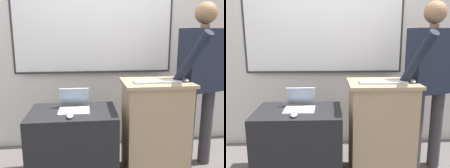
% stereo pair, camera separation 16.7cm
% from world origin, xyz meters
% --- Properties ---
extents(back_wall, '(6.40, 0.17, 2.97)m').
position_xyz_m(back_wall, '(-0.01, 1.31, 1.48)').
color(back_wall, silver).
rests_on(back_wall, ground_plane).
extents(lectern_podium, '(0.67, 0.51, 0.99)m').
position_xyz_m(lectern_podium, '(0.45, 0.47, 0.50)').
color(lectern_podium, tan).
rests_on(lectern_podium, ground_plane).
extents(side_desk, '(0.84, 0.59, 0.72)m').
position_xyz_m(side_desk, '(-0.38, 0.45, 0.36)').
color(side_desk, black).
rests_on(side_desk, ground_plane).
extents(person_presenter, '(0.65, 0.68, 1.77)m').
position_xyz_m(person_presenter, '(0.96, 0.55, 1.04)').
color(person_presenter, '#333338').
rests_on(person_presenter, ground_plane).
extents(laptop, '(0.29, 0.32, 0.20)m').
position_xyz_m(laptop, '(-0.37, 0.50, 0.77)').
color(laptop, '#B7BABF').
rests_on(laptop, side_desk).
extents(wireless_keyboard, '(0.45, 0.14, 0.02)m').
position_xyz_m(wireless_keyboard, '(0.44, 0.41, 1.00)').
color(wireless_keyboard, silver).
rests_on(wireless_keyboard, lectern_podium).
extents(computer_mouse_by_laptop, '(0.06, 0.10, 0.03)m').
position_xyz_m(computer_mouse_by_laptop, '(-0.40, 0.26, 0.74)').
color(computer_mouse_by_laptop, '#BCBCC1').
rests_on(computer_mouse_by_laptop, side_desk).
extents(computer_mouse_by_keyboard, '(0.06, 0.10, 0.03)m').
position_xyz_m(computer_mouse_by_keyboard, '(0.72, 0.42, 1.01)').
color(computer_mouse_by_keyboard, '#BCBCC1').
rests_on(computer_mouse_by_keyboard, lectern_podium).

